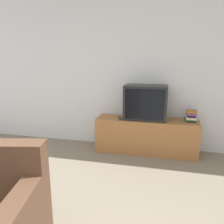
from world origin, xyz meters
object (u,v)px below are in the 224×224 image
object	(u,v)px
tv_stand	(146,136)
television	(145,102)
remote_on_stand	(120,118)
book_stack	(191,116)

from	to	relation	value
tv_stand	television	size ratio (longest dim) A/B	2.42
tv_stand	remote_on_stand	size ratio (longest dim) A/B	9.55
tv_stand	remote_on_stand	distance (m)	0.53
book_stack	tv_stand	bearing A→B (deg)	-176.10
remote_on_stand	television	bearing A→B (deg)	15.21
television	remote_on_stand	world-z (taller)	television
tv_stand	television	xyz separation A→B (m)	(-0.03, 0.02, 0.56)
book_stack	remote_on_stand	world-z (taller)	book_stack
tv_stand	television	world-z (taller)	television
remote_on_stand	tv_stand	bearing A→B (deg)	11.80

